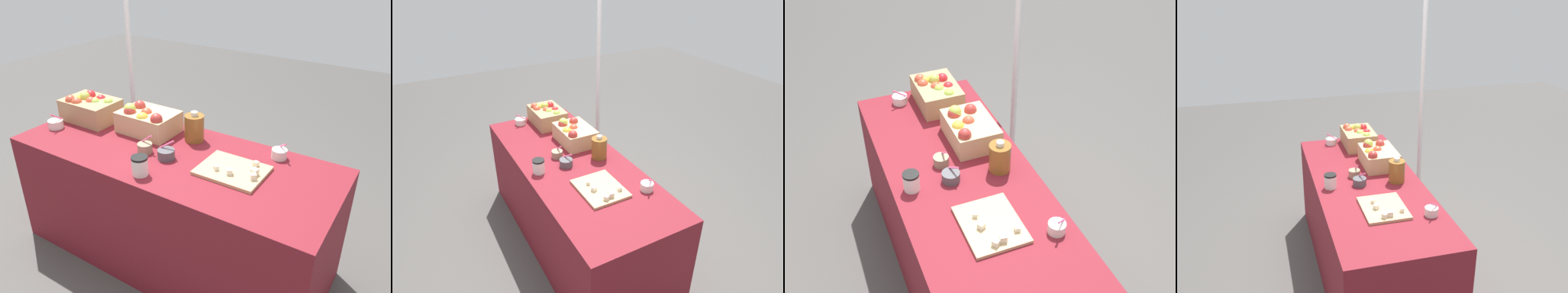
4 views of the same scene
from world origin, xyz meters
TOP-DOWN VIEW (x-y plane):
  - ground_plane at (0.00, 0.00)m, footprint 10.00×10.00m
  - table at (0.00, 0.00)m, footprint 1.90×0.76m
  - apple_crate_left at (-0.74, 0.10)m, footprint 0.36×0.25m
  - apple_crate_middle at (-0.29, 0.15)m, footprint 0.35×0.26m
  - cutting_board_front at (0.39, 0.00)m, footprint 0.34×0.28m
  - sample_bowl_near at (-0.13, -0.07)m, footprint 0.09×0.09m
  - sample_bowl_mid at (0.01, -0.07)m, footprint 0.10×0.10m
  - sample_bowl_far at (-0.83, -0.12)m, footprint 0.10×0.10m
  - sample_bowl_extra at (0.54, 0.27)m, footprint 0.09×0.09m
  - cider_jug at (0.02, 0.21)m, footprint 0.12×0.12m
  - coffee_cup at (0.00, -0.28)m, footprint 0.09×0.09m
  - tent_pole at (-0.94, 0.75)m, footprint 0.04×0.04m

SIDE VIEW (x-z plane):
  - ground_plane at x=0.00m, z-range 0.00..0.00m
  - table at x=0.00m, z-range 0.00..0.74m
  - cutting_board_front at x=0.39m, z-range 0.72..0.78m
  - sample_bowl_far at x=-0.83m, z-range 0.71..0.82m
  - sample_bowl_mid at x=0.01m, z-range 0.71..0.82m
  - sample_bowl_near at x=-0.13m, z-range 0.71..0.82m
  - sample_bowl_extra at x=0.54m, z-range 0.71..0.82m
  - coffee_cup at x=0.00m, z-range 0.74..0.84m
  - apple_crate_middle at x=-0.29m, z-range 0.72..0.91m
  - cider_jug at x=0.02m, z-range 0.73..0.91m
  - apple_crate_left at x=-0.74m, z-range 0.73..0.92m
  - tent_pole at x=-0.94m, z-range 0.00..2.02m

